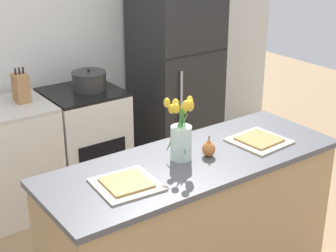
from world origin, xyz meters
TOP-DOWN VIEW (x-y plane):
  - back_wall at (0.00, 2.00)m, footprint 5.20×0.08m
  - kitchen_island at (0.00, 0.00)m, footprint 1.80×0.66m
  - stove_range at (0.10, 1.60)m, footprint 0.60×0.61m
  - refrigerator at (1.05, 1.60)m, footprint 0.68×0.67m
  - flower_vase at (-0.06, 0.04)m, footprint 0.17×0.17m
  - pear_figurine at (0.09, -0.02)m, footprint 0.08×0.08m
  - plate_setting_left at (-0.48, -0.05)m, footprint 0.33×0.33m
  - plate_setting_right at (0.48, -0.05)m, footprint 0.33×0.33m
  - cooking_pot at (0.16, 1.59)m, footprint 0.28×0.28m
  - knife_block at (-0.39, 1.63)m, footprint 0.10×0.14m

SIDE VIEW (x-z plane):
  - stove_range at x=0.10m, z-range 0.00..0.91m
  - kitchen_island at x=0.00m, z-range 0.00..0.95m
  - refrigerator at x=1.05m, z-range 0.00..1.84m
  - plate_setting_left at x=-0.48m, z-range 0.95..0.97m
  - plate_setting_right at x=0.48m, z-range 0.95..0.97m
  - cooking_pot at x=0.16m, z-range 0.90..1.07m
  - pear_figurine at x=0.09m, z-range 0.93..1.06m
  - knife_block at x=-0.39m, z-range 0.88..1.15m
  - flower_vase at x=-0.06m, z-range 0.91..1.29m
  - back_wall at x=0.00m, z-range 0.00..2.70m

